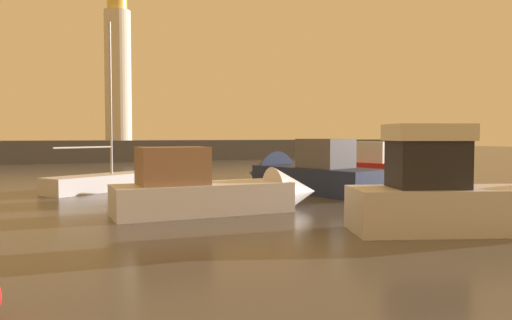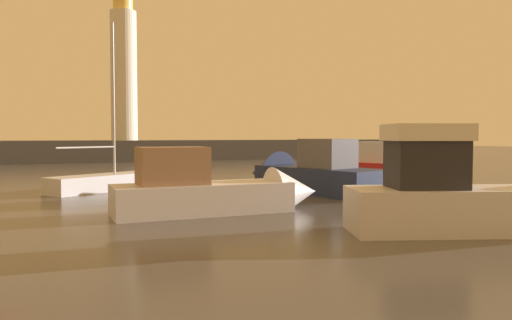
{
  "view_description": "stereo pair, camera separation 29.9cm",
  "coord_description": "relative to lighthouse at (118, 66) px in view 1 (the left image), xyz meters",
  "views": [
    {
      "loc": [
        -5.97,
        -1.74,
        2.86
      ],
      "look_at": [
        1.69,
        15.47,
        1.95
      ],
      "focal_mm": 34.77,
      "sensor_mm": 36.0,
      "label": 1
    },
    {
      "loc": [
        -5.7,
        -1.86,
        2.86
      ],
      "look_at": [
        1.69,
        15.47,
        1.95
      ],
      "focal_mm": 34.77,
      "sensor_mm": 36.0,
      "label": 2
    }
  ],
  "objects": [
    {
      "name": "motorboat_3",
      "position": [
        3.52,
        -46.59,
        -9.7
      ],
      "size": [
        7.92,
        4.57,
        3.5
      ],
      "color": "silver",
      "rests_on": "ground_plane"
    },
    {
      "name": "lighthouse",
      "position": [
        0.0,
        0.0,
        0.0
      ],
      "size": [
        2.91,
        2.91,
        17.64
      ],
      "color": "silver",
      "rests_on": "breakwater"
    },
    {
      "name": "breakwater",
      "position": [
        -2.6,
        0.0,
        -9.53
      ],
      "size": [
        88.63,
        5.21,
        2.36
      ],
      "primitive_type": "cube",
      "color": "#423F3D",
      "rests_on": "ground_plane"
    },
    {
      "name": "motorboat_2",
      "position": [
        4.0,
        -34.51,
        -9.86
      ],
      "size": [
        5.03,
        9.31,
        3.32
      ],
      "color": "#1E284C",
      "rests_on": "ground_plane"
    },
    {
      "name": "motorboat_0",
      "position": [
        12.48,
        -32.05,
        -9.94
      ],
      "size": [
        4.99,
        8.43,
        3.05
      ],
      "color": "#B21E1E",
      "rests_on": "ground_plane"
    },
    {
      "name": "ground_plane",
      "position": [
        -2.6,
        -27.8,
        -10.71
      ],
      "size": [
        220.0,
        220.0,
        0.0
      ],
      "primitive_type": "plane",
      "color": "#4C4742"
    },
    {
      "name": "motorboat_1",
      "position": [
        -2.09,
        -39.92,
        -9.91
      ],
      "size": [
        8.06,
        2.17,
        2.89
      ],
      "color": "silver",
      "rests_on": "ground_plane"
    },
    {
      "name": "sailboat_moored",
      "position": [
        -5.44,
        -30.55,
        -10.23
      ],
      "size": [
        6.2,
        4.69,
        8.83
      ],
      "color": "silver",
      "rests_on": "ground_plane"
    }
  ]
}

